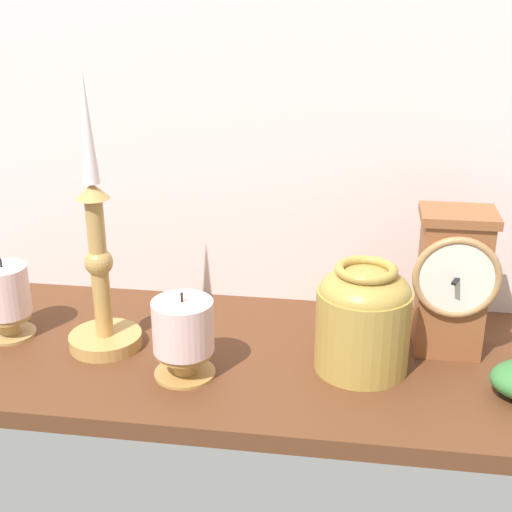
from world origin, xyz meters
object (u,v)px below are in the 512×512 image
Objects in this scene: mantel_clock at (452,281)px; candlestick_tall_left at (100,271)px; brass_vase_jar at (363,316)px; pillar_candle_front at (183,334)px; pillar_candle_near_clock at (7,297)px.

candlestick_tall_left is (-45.82, -5.67, 0.87)cm from mantel_clock.
candlestick_tall_left is at bearing -172.94° from mantel_clock.
mantel_clock is at bearing 7.06° from candlestick_tall_left.
brass_vase_jar is (34.54, -0.56, -3.74)cm from candlestick_tall_left.
brass_vase_jar is at bearing -0.92° from candlestick_tall_left.
mantel_clock is 13.20cm from brass_vase_jar.
pillar_candle_near_clock is (-26.90, 7.08, -0.01)cm from pillar_candle_front.
mantel_clock reaches higher than pillar_candle_front.
mantel_clock reaches higher than pillar_candle_near_clock.
candlestick_tall_left is 2.63× the size of brass_vase_jar.
candlestick_tall_left reaches higher than pillar_candle_front.
brass_vase_jar is at bearing 13.03° from pillar_candle_front.
brass_vase_jar is at bearing -2.31° from pillar_candle_near_clock.
brass_vase_jar is 1.23× the size of pillar_candle_near_clock.
pillar_candle_near_clock is at bearing 165.26° from pillar_candle_front.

